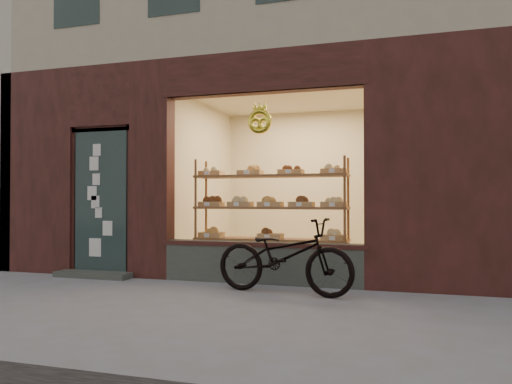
% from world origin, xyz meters
% --- Properties ---
extents(ground, '(90.00, 90.00, 0.00)m').
position_xyz_m(ground, '(0.00, 0.00, 0.00)').
color(ground, slate).
extents(display_shelf, '(2.20, 0.45, 1.70)m').
position_xyz_m(display_shelf, '(0.45, 2.55, 0.87)').
color(display_shelf, brown).
rests_on(display_shelf, ground).
extents(bicycle, '(1.79, 0.85, 0.90)m').
position_xyz_m(bicycle, '(0.91, 1.48, 0.45)').
color(bicycle, black).
rests_on(bicycle, ground).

